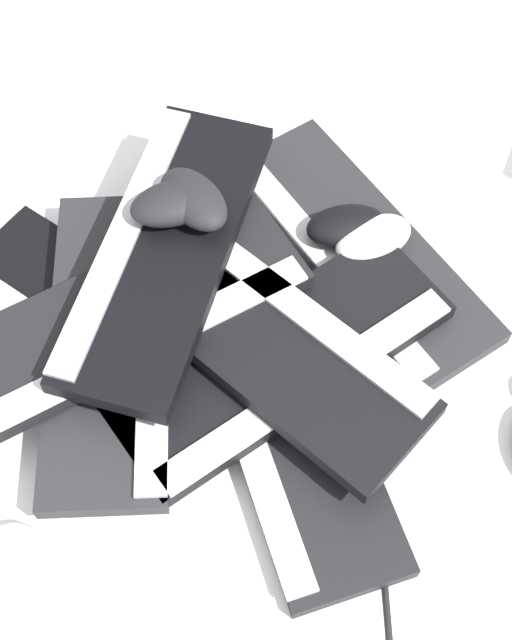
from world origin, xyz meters
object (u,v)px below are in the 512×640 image
keyboard_4 (112,341)px  keyboard_7 (264,337)px  mouse_4 (194,199)px  keyboard_1 (111,328)px  mouse_3 (174,203)px  keyboard_6 (165,249)px  mouse_0 (373,239)px  keyboard_3 (282,360)px  keyboard_2 (289,422)px  keyboard_0 (359,248)px  mouse_6 (347,226)px  keyboard_5 (132,314)px

keyboard_4 → keyboard_7: keyboard_7 is taller
keyboard_4 → mouse_4: size_ratio=3.84×
keyboard_1 → keyboard_4: (-0.02, -0.03, 0.03)m
mouse_3 → keyboard_6: bearing=58.0°
keyboard_1 → mouse_0: (0.31, -0.18, 0.04)m
keyboard_3 → keyboard_6: size_ratio=1.00×
keyboard_2 → keyboard_7: keyboard_7 is taller
keyboard_3 → keyboard_4: bearing=124.0°
keyboard_2 → mouse_3: (0.09, 0.26, 0.13)m
keyboard_1 → keyboard_2: same height
keyboard_6 → mouse_4: 0.07m
keyboard_0 → mouse_6: (-0.00, 0.02, 0.04)m
keyboard_2 → keyboard_3: size_ratio=0.98×
keyboard_2 → keyboard_3: keyboard_3 is taller
mouse_0 → keyboard_2: bearing=37.6°
keyboard_1 → keyboard_6: size_ratio=0.98×
keyboard_3 → mouse_3: size_ratio=4.21×
keyboard_3 → keyboard_1: bearing=115.2°
keyboard_5 → mouse_0: keyboard_5 is taller
keyboard_3 → keyboard_5: keyboard_5 is taller
mouse_3 → mouse_6: size_ratio=1.00×
keyboard_4 → keyboard_3: bearing=-56.0°
mouse_6 → keyboard_5: bearing=18.0°
keyboard_3 → keyboard_0: bearing=11.2°
mouse_6 → mouse_0: bearing=138.3°
keyboard_2 → keyboard_1: bearing=101.0°
mouse_4 → mouse_6: 0.22m
mouse_3 → mouse_6: mouse_3 is taller
keyboard_2 → keyboard_6: size_ratio=0.98×
keyboard_2 → mouse_0: mouse_0 is taller
keyboard_3 → keyboard_6: 0.20m
keyboard_7 → mouse_4: 0.19m
keyboard_7 → keyboard_3: bearing=-83.0°
keyboard_6 → mouse_4: bearing=5.5°
keyboard_7 → mouse_0: (0.22, -0.00, -0.02)m
keyboard_1 → mouse_3: size_ratio=4.12×
mouse_0 → mouse_6: size_ratio=1.00×
keyboard_5 → keyboard_3: bearing=-63.7°
keyboard_0 → keyboard_2: bearing=-160.4°
keyboard_0 → keyboard_5: bearing=156.6°
keyboard_2 → mouse_0: (0.26, 0.08, 0.04)m
keyboard_6 → keyboard_7: bearing=-90.4°
keyboard_2 → keyboard_6: 0.26m
keyboard_0 → keyboard_1: size_ratio=1.02×
keyboard_3 → mouse_6: mouse_6 is taller
mouse_4 → mouse_6: mouse_4 is taller
keyboard_7 → keyboard_6: bearing=89.6°
keyboard_1 → mouse_0: size_ratio=4.12×
keyboard_3 → keyboard_6: bearing=90.7°
mouse_4 → keyboard_4: bearing=-71.5°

